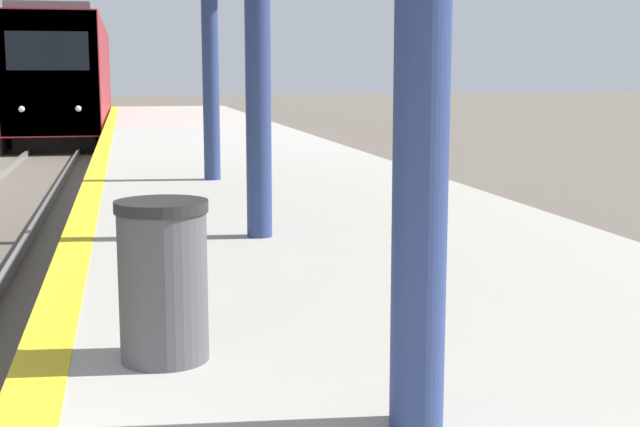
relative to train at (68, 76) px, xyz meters
The scene contains 2 objects.
train is the anchor object (origin of this frame).
trash_bin 31.36m from the train, 85.80° to the right, with size 0.49×0.49×0.86m.
Camera 1 is at (2.13, -2.04, 2.38)m, focal length 50.00 mm.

